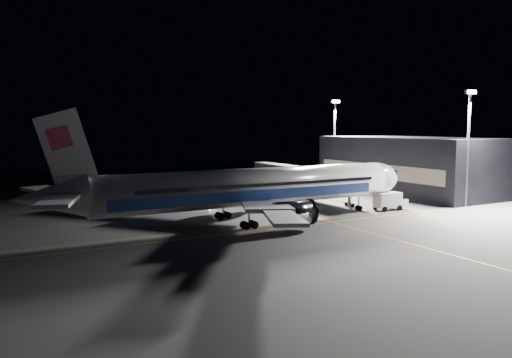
{
  "coord_description": "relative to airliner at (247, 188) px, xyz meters",
  "views": [
    {
      "loc": [
        -35.47,
        -65.02,
        14.26
      ],
      "look_at": [
        2.56,
        3.77,
        6.0
      ],
      "focal_mm": 35.0,
      "sensor_mm": 36.0,
      "label": 1
    }
  ],
  "objects": [
    {
      "name": "ground",
      "position": [
        1.08,
        0.0,
        -5.16
      ],
      "size": [
        200.0,
        200.0,
        0.0
      ],
      "primitive_type": "plane",
      "color": "#4C4C4F",
      "rests_on": "ground"
    },
    {
      "name": "guide_line_main",
      "position": [
        11.08,
        0.0,
        -5.16
      ],
      "size": [
        0.25,
        80.0,
        0.01
      ],
      "primitive_type": "cube",
      "color": "gold",
      "rests_on": "ground"
    },
    {
      "name": "guide_line_cross",
      "position": [
        1.08,
        -6.0,
        -5.16
      ],
      "size": [
        70.0,
        0.25,
        0.01
      ],
      "primitive_type": "cube",
      "color": "gold",
      "rests_on": "ground"
    },
    {
      "name": "guide_line_side",
      "position": [
        23.08,
        10.0,
        -5.16
      ],
      "size": [
        0.25,
        40.0,
        0.01
      ],
      "primitive_type": "cube",
      "color": "gold",
      "rests_on": "ground"
    },
    {
      "name": "airliner",
      "position": [
        0.0,
        0.0,
        0.0
      ],
      "size": [
        61.48,
        54.22,
        16.64
      ],
      "color": "silver",
      "rests_on": "ground"
    },
    {
      "name": "terminal",
      "position": [
        47.06,
        14.0,
        0.83
      ],
      "size": [
        18.12,
        40.0,
        12.0
      ],
      "color": "black",
      "rests_on": "ground"
    },
    {
      "name": "jet_bridge",
      "position": [
        23.08,
        18.06,
        -0.58
      ],
      "size": [
        3.6,
        34.4,
        6.3
      ],
      "color": "#B2B2B7",
      "rests_on": "ground"
    },
    {
      "name": "floodlight_mast_north",
      "position": [
        41.08,
        31.99,
        7.21
      ],
      "size": [
        2.4,
        0.68,
        20.7
      ],
      "color": "#59595E",
      "rests_on": "ground"
    },
    {
      "name": "floodlight_mast_south",
      "position": [
        41.08,
        -6.01,
        7.21
      ],
      "size": [
        2.4,
        0.67,
        20.7
      ],
      "color": "#59595E",
      "rests_on": "ground"
    },
    {
      "name": "service_truck",
      "position": [
        26.79,
        -2.03,
        -3.54
      ],
      "size": [
        6.07,
        2.93,
        3.03
      ],
      "rotation": [
        0.0,
        0.0,
        -0.06
      ],
      "color": "white",
      "rests_on": "ground"
    },
    {
      "name": "baggage_tug",
      "position": [
        -0.6,
        15.26,
        -4.45
      ],
      "size": [
        2.38,
        2.04,
        1.55
      ],
      "rotation": [
        0.0,
        0.0,
        0.17
      ],
      "color": "black",
      "rests_on": "ground"
    },
    {
      "name": "safety_cone_a",
      "position": [
        1.61,
        11.34,
        -4.87
      ],
      "size": [
        0.4,
        0.4,
        0.59
      ],
      "primitive_type": "cone",
      "color": "#FA3C0A",
      "rests_on": "ground"
    },
    {
      "name": "safety_cone_b",
      "position": [
        6.46,
        14.0,
        -4.87
      ],
      "size": [
        0.39,
        0.39,
        0.58
      ],
      "primitive_type": "cone",
      "color": "#FA3C0A",
      "rests_on": "ground"
    },
    {
      "name": "safety_cone_c",
      "position": [
        6.08,
        14.0,
        -4.85
      ],
      "size": [
        0.41,
        0.41,
        0.62
      ],
      "primitive_type": "cone",
      "color": "#FA3C0A",
      "rests_on": "ground"
    }
  ]
}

